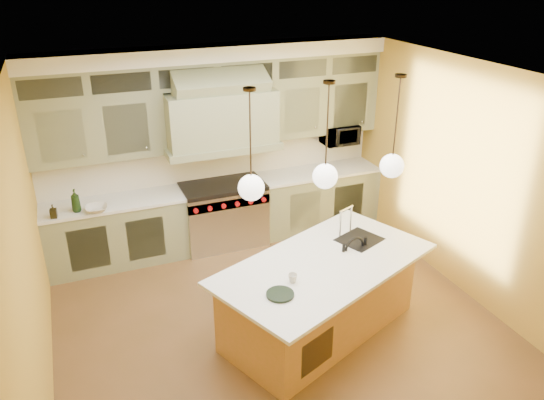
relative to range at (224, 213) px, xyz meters
name	(u,v)px	position (x,y,z in m)	size (l,w,h in m)	color
floor	(279,324)	(0.00, -2.14, -0.49)	(5.00, 5.00, 0.00)	brown
ceiling	(280,78)	(0.00, -2.14, 2.41)	(5.00, 5.00, 0.00)	white
wall_back	(214,145)	(0.00, 0.36, 0.96)	(5.00, 5.00, 0.00)	#BA9133
wall_front	(421,366)	(0.00, -4.64, 0.96)	(5.00, 5.00, 0.00)	#BA9133
wall_left	(26,259)	(-2.50, -2.14, 0.96)	(5.00, 5.00, 0.00)	#BA9133
wall_right	(467,181)	(2.50, -2.14, 0.96)	(5.00, 5.00, 0.00)	#BA9133
back_cabinetry	(219,152)	(0.00, 0.09, 0.94)	(5.00, 0.77, 2.90)	gray
range	(224,213)	(0.00, 0.00, 0.00)	(1.20, 0.74, 0.96)	silver
kitchen_island	(320,295)	(0.41, -2.39, -0.01)	(2.78, 2.15, 1.35)	olive
counter_stool	(360,277)	(0.90, -2.42, 0.12)	(0.42, 0.42, 1.06)	black
microwave	(340,134)	(1.95, 0.11, 0.96)	(0.54, 0.37, 0.30)	black
oil_bottle_a	(75,201)	(-2.01, -0.13, 0.61)	(0.12, 0.12, 0.31)	black
oil_bottle_b	(53,211)	(-2.30, -0.22, 0.54)	(0.08, 0.08, 0.18)	black
fruit_bowl	(97,209)	(-1.77, -0.22, 0.49)	(0.29, 0.29, 0.07)	silver
cup	(293,278)	(-0.06, -2.66, 0.48)	(0.10, 0.10, 0.09)	silver
pendant_left	(251,185)	(-0.40, -2.39, 1.46)	(0.26, 0.26, 1.11)	#2D2319
pendant_center	(325,174)	(0.40, -2.39, 1.46)	(0.26, 0.26, 1.11)	#2D2319
pendant_right	(392,163)	(1.20, -2.39, 1.46)	(0.26, 0.26, 1.11)	#2D2319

